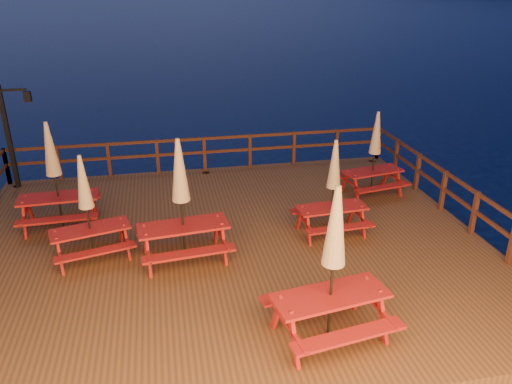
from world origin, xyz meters
TOP-DOWN VIEW (x-y plane):
  - ground at (0.00, 0.00)m, footprint 500.00×500.00m
  - deck at (0.00, 0.00)m, footprint 12.00×10.00m
  - deck_piles at (0.00, 0.00)m, footprint 11.44×9.44m
  - railing at (0.00, 1.78)m, footprint 11.80×9.75m
  - lamp_post at (-5.39, 4.55)m, footprint 0.85×0.18m
  - picnic_table_0 at (4.45, 2.04)m, footprint 1.89×1.65m
  - picnic_table_1 at (1.27, -3.56)m, footprint 2.20×1.91m
  - picnic_table_2 at (-3.87, 1.67)m, footprint 1.92×1.60m
  - picnic_table_3 at (-2.97, -0.06)m, footprint 1.95×1.74m
  - picnic_table_4 at (2.53, -0.01)m, footprint 1.73×1.46m
  - picnic_table_5 at (-0.99, -0.51)m, footprint 2.08×1.77m

SIDE VIEW (x-z plane):
  - deck_piles at x=0.00m, z-range -1.00..0.40m
  - ground at x=0.00m, z-range 0.00..0.00m
  - deck at x=0.00m, z-range 0.00..0.40m
  - railing at x=0.00m, z-range 0.61..1.71m
  - picnic_table_4 at x=2.53m, z-range 0.45..2.80m
  - picnic_table_3 at x=-2.97m, z-range 0.45..2.83m
  - picnic_table_0 at x=4.45m, z-range 0.45..2.84m
  - picnic_table_2 at x=-3.87m, z-range 0.45..3.11m
  - picnic_table_5 at x=-0.99m, z-range 0.45..3.21m
  - picnic_table_1 at x=1.27m, z-range 0.46..3.27m
  - lamp_post at x=-5.39m, z-range 0.70..3.70m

